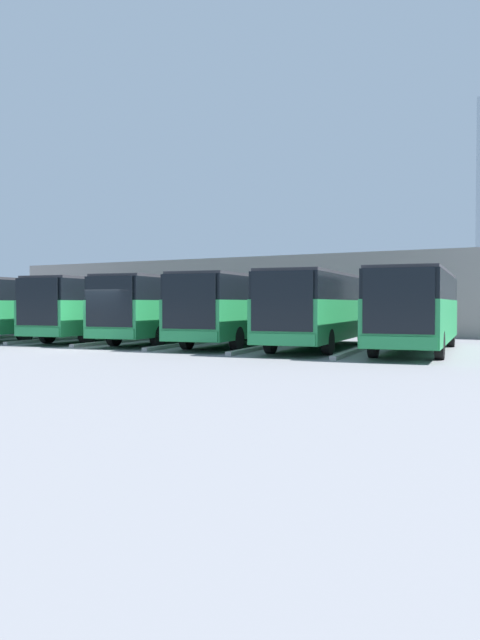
{
  "coord_description": "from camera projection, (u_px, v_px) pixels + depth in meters",
  "views": [
    {
      "loc": [
        -17.84,
        19.86,
        1.91
      ],
      "look_at": [
        -3.77,
        -5.47,
        1.15
      ],
      "focal_mm": 35.0,
      "sensor_mm": 36.0,
      "label": 1
    }
  ],
  "objects": [
    {
      "name": "bus_0",
      "position": [
        417.0,
        307.0,
        24.66
      ],
      "size": [
        3.9,
        11.21,
        3.17
      ],
      "rotation": [
        0.0,
        0.0,
        0.13
      ],
      "color": "#238447",
      "rests_on": "ground_plane"
    },
    {
      "name": "curb_divider_1",
      "position": [
        262.0,
        347.0,
        26.1
      ],
      "size": [
        1.17,
        7.31,
        0.15
      ],
      "primitive_type": "cube",
      "rotation": [
        0.0,
        0.0,
        0.13
      ],
      "color": "#9E9E99",
      "rests_on": "ground_plane"
    },
    {
      "name": "station_building",
      "position": [
        297.0,
        295.0,
        43.91
      ],
      "size": [
        42.21,
        12.67,
        4.94
      ],
      "color": "gray",
      "rests_on": "ground_plane"
    },
    {
      "name": "bus_5",
      "position": [
        51.0,
        306.0,
        34.34
      ],
      "size": [
        3.9,
        11.21,
        3.17
      ],
      "rotation": [
        0.0,
        0.0,
        0.13
      ],
      "color": "#238447",
      "rests_on": "ground_plane"
    },
    {
      "name": "curb_divider_2",
      "position": [
        186.0,
        344.0,
        28.23
      ],
      "size": [
        1.17,
        7.31,
        0.15
      ],
      "primitive_type": "cube",
      "rotation": [
        0.0,
        0.0,
        0.13
      ],
      "color": "#9E9E99",
      "rests_on": "ground_plane"
    },
    {
      "name": "bus_3",
      "position": [
        172.0,
        306.0,
        30.66
      ],
      "size": [
        3.9,
        11.21,
        3.17
      ],
      "rotation": [
        0.0,
        0.0,
        0.13
      ],
      "color": "#238447",
      "rests_on": "ground_plane"
    },
    {
      "name": "curb_divider_0",
      "position": [
        355.0,
        351.0,
        24.26
      ],
      "size": [
        1.17,
        7.31,
        0.15
      ],
      "primitive_type": "cube",
      "rotation": [
        0.0,
        0.0,
        0.13
      ],
      "color": "#9E9E99",
      "rests_on": "ground_plane"
    },
    {
      "name": "bus_2",
      "position": [
        242.0,
        307.0,
        28.64
      ],
      "size": [
        3.9,
        11.21,
        3.17
      ],
      "rotation": [
        0.0,
        0.0,
        0.13
      ],
      "color": "#238447",
      "rests_on": "ground_plane"
    },
    {
      "name": "bus_1",
      "position": [
        321.0,
        307.0,
        26.5
      ],
      "size": [
        3.9,
        11.21,
        3.17
      ],
      "rotation": [
        0.0,
        0.0,
        0.13
      ],
      "color": "#238447",
      "rests_on": "ground_plane"
    },
    {
      "name": "bus_6",
      "position": [
        5.0,
        306.0,
        36.55
      ],
      "size": [
        3.9,
        11.21,
        3.17
      ],
      "rotation": [
        0.0,
        0.0,
        0.13
      ],
      "color": "#238447",
      "rests_on": "ground_plane"
    },
    {
      "name": "curb_divider_4",
      "position": [
        56.0,
        339.0,
        32.07
      ],
      "size": [
        1.17,
        7.31,
        0.15
      ],
      "primitive_type": "cube",
      "rotation": [
        0.0,
        0.0,
        0.13
      ],
      "color": "#9E9E99",
      "rests_on": "ground_plane"
    },
    {
      "name": "curb_divider_3",
      "position": [
        119.0,
        341.0,
        30.25
      ],
      "size": [
        1.17,
        7.31,
        0.15
      ],
      "primitive_type": "cube",
      "rotation": [
        0.0,
        0.0,
        0.13
      ],
      "color": "#9E9E99",
      "rests_on": "ground_plane"
    },
    {
      "name": "ground_plane",
      "position": [
        98.0,
        349.0,
        26.07
      ],
      "size": [
        600.0,
        600.0,
        0.0
      ],
      "primitive_type": "plane",
      "color": "gray"
    },
    {
      "name": "bus_4",
      "position": [
        107.0,
        306.0,
        32.47
      ],
      "size": [
        3.9,
        11.21,
        3.17
      ],
      "rotation": [
        0.0,
        0.0,
        0.13
      ],
      "color": "#238447",
      "rests_on": "ground_plane"
    },
    {
      "name": "curb_divider_5",
      "position": [
        2.0,
        337.0,
        33.94
      ],
      "size": [
        1.17,
        7.31,
        0.15
      ],
      "primitive_type": "cube",
      "rotation": [
        0.0,
        0.0,
        0.13
      ],
      "color": "#9E9E99",
      "rests_on": "ground_plane"
    }
  ]
}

